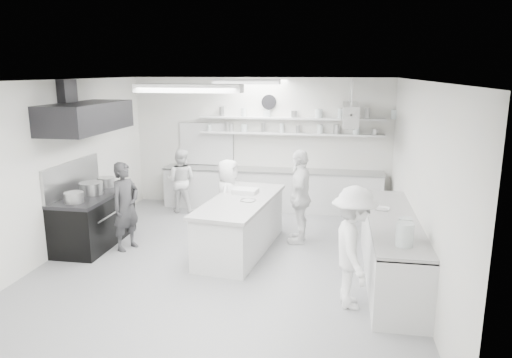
% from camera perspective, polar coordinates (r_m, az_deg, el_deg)
% --- Properties ---
extents(floor, '(6.00, 7.00, 0.02)m').
position_cam_1_polar(floor, '(8.11, -3.55, -9.95)').
color(floor, '#97989F').
rests_on(floor, ground).
extents(ceiling, '(6.00, 7.00, 0.02)m').
position_cam_1_polar(ceiling, '(7.47, -3.88, 11.91)').
color(ceiling, white).
rests_on(ceiling, wall_back).
extents(wall_back, '(6.00, 0.04, 3.00)m').
position_cam_1_polar(wall_back, '(11.02, 0.56, 4.39)').
color(wall_back, silver).
rests_on(wall_back, floor).
extents(wall_front, '(6.00, 0.04, 3.00)m').
position_cam_1_polar(wall_front, '(4.47, -14.40, -9.04)').
color(wall_front, silver).
rests_on(wall_front, floor).
extents(wall_left, '(0.04, 7.00, 3.00)m').
position_cam_1_polar(wall_left, '(8.84, -22.98, 1.21)').
color(wall_left, silver).
rests_on(wall_left, floor).
extents(wall_right, '(0.04, 7.00, 3.00)m').
position_cam_1_polar(wall_right, '(7.54, 19.05, -0.34)').
color(wall_right, silver).
rests_on(wall_right, floor).
extents(stove, '(0.80, 1.80, 0.90)m').
position_cam_1_polar(stove, '(9.22, -18.97, -4.75)').
color(stove, black).
rests_on(stove, floor).
extents(exhaust_hood, '(0.85, 2.00, 0.50)m').
position_cam_1_polar(exhaust_hood, '(8.85, -19.88, 7.06)').
color(exhaust_hood, black).
rests_on(exhaust_hood, wall_left).
extents(back_counter, '(5.00, 0.60, 0.92)m').
position_cam_1_polar(back_counter, '(10.89, 1.85, -1.30)').
color(back_counter, silver).
rests_on(back_counter, floor).
extents(shelf_lower, '(4.20, 0.26, 0.04)m').
position_cam_1_polar(shelf_lower, '(10.77, 4.15, 5.49)').
color(shelf_lower, silver).
rests_on(shelf_lower, wall_back).
extents(shelf_upper, '(4.20, 0.26, 0.04)m').
position_cam_1_polar(shelf_upper, '(10.73, 4.18, 7.35)').
color(shelf_upper, silver).
rests_on(shelf_upper, wall_back).
extents(pass_through_window, '(1.30, 0.04, 1.00)m').
position_cam_1_polar(pass_through_window, '(11.29, -5.99, 4.27)').
color(pass_through_window, black).
rests_on(pass_through_window, wall_back).
extents(wall_clock, '(0.32, 0.05, 0.32)m').
position_cam_1_polar(wall_clock, '(10.85, 1.59, 9.29)').
color(wall_clock, white).
rests_on(wall_clock, wall_back).
extents(right_counter, '(0.74, 3.30, 0.94)m').
position_cam_1_polar(right_counter, '(7.60, 16.07, -8.17)').
color(right_counter, silver).
rests_on(right_counter, floor).
extents(pot_rack, '(0.30, 1.60, 0.40)m').
position_cam_1_polar(pot_rack, '(9.70, 11.34, 7.72)').
color(pot_rack, '#9FA0A0').
rests_on(pot_rack, ceiling).
extents(light_fixture_front, '(1.30, 0.25, 0.10)m').
position_cam_1_polar(light_fixture_front, '(5.74, -8.20, 10.81)').
color(light_fixture_front, silver).
rests_on(light_fixture_front, ceiling).
extents(light_fixture_rear, '(1.30, 0.25, 0.10)m').
position_cam_1_polar(light_fixture_rear, '(9.23, -1.17, 11.70)').
color(light_fixture_rear, silver).
rests_on(light_fixture_rear, ceiling).
extents(prep_island, '(1.21, 2.53, 0.90)m').
position_cam_1_polar(prep_island, '(8.42, -1.86, -5.71)').
color(prep_island, silver).
rests_on(prep_island, floor).
extents(stove_pot, '(0.42, 0.42, 0.26)m').
position_cam_1_polar(stove_pot, '(9.05, -19.30, -1.21)').
color(stove_pot, '#9FA0A0').
rests_on(stove_pot, stove).
extents(cook_stove, '(0.57, 0.68, 1.59)m').
position_cam_1_polar(cook_stove, '(8.69, -15.50, -3.20)').
color(cook_stove, '#303032').
rests_on(cook_stove, floor).
extents(cook_back, '(0.71, 0.55, 1.44)m').
position_cam_1_polar(cook_back, '(10.77, -9.07, -0.19)').
color(cook_back, white).
rests_on(cook_back, floor).
extents(cook_island_left, '(0.53, 0.77, 1.52)m').
position_cam_1_polar(cook_island_left, '(9.01, -3.38, -2.39)').
color(cook_island_left, white).
rests_on(cook_island_left, floor).
extents(cook_island_right, '(0.47, 1.05, 1.76)m').
position_cam_1_polar(cook_island_right, '(8.73, 5.35, -2.12)').
color(cook_island_right, white).
rests_on(cook_island_right, floor).
extents(cook_right, '(0.76, 1.16, 1.68)m').
position_cam_1_polar(cook_right, '(6.48, 11.73, -8.14)').
color(cook_right, white).
rests_on(cook_right, floor).
extents(bowl_island_a, '(0.32, 0.32, 0.06)m').
position_cam_1_polar(bowl_island_a, '(8.18, -0.97, -2.74)').
color(bowl_island_a, '#9FA0A0').
rests_on(bowl_island_a, prep_island).
extents(bowl_island_b, '(0.28, 0.28, 0.07)m').
position_cam_1_polar(bowl_island_b, '(8.81, -2.20, -1.58)').
color(bowl_island_b, silver).
rests_on(bowl_island_b, prep_island).
extents(bowl_right, '(0.30, 0.30, 0.06)m').
position_cam_1_polar(bowl_right, '(7.82, 14.95, -3.61)').
color(bowl_right, silver).
rests_on(bowl_right, right_counter).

